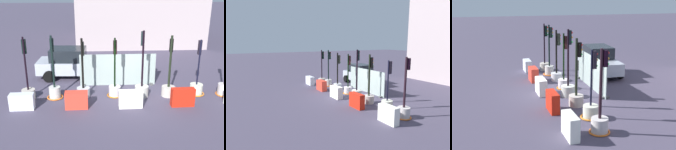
# 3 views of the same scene
# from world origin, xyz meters

# --- Properties ---
(ground_plane) EXTENTS (120.00, 120.00, 0.00)m
(ground_plane) POSITION_xyz_m (0.00, 0.00, 0.00)
(ground_plane) COLOR #443D50
(traffic_light_0) EXTENTS (0.67, 0.67, 3.18)m
(traffic_light_0) POSITION_xyz_m (-5.06, 0.28, 0.60)
(traffic_light_0) COLOR #B9B0A3
(traffic_light_0) RESTS_ON ground_plane
(traffic_light_1) EXTENTS (0.82, 0.82, 3.21)m
(traffic_light_1) POSITION_xyz_m (-3.75, 0.32, 0.59)
(traffic_light_1) COLOR beige
(traffic_light_1) RESTS_ON ground_plane
(traffic_light_2) EXTENTS (0.67, 0.67, 3.04)m
(traffic_light_2) POSITION_xyz_m (-2.31, 0.43, 0.58)
(traffic_light_2) COLOR silver
(traffic_light_2) RESTS_ON ground_plane
(traffic_light_3) EXTENTS (0.79, 0.79, 3.04)m
(traffic_light_3) POSITION_xyz_m (-0.69, 0.43, 0.50)
(traffic_light_3) COLOR silver
(traffic_light_3) RESTS_ON ground_plane
(traffic_light_4) EXTENTS (0.70, 0.70, 3.41)m
(traffic_light_4) POSITION_xyz_m (0.69, 0.28, 0.59)
(traffic_light_4) COLOR #B6B8AD
(traffic_light_4) RESTS_ON ground_plane
(traffic_light_5) EXTENTS (0.69, 0.69, 3.16)m
(traffic_light_5) POSITION_xyz_m (2.08, 0.26, 0.57)
(traffic_light_5) COLOR #B6ADA3
(traffic_light_5) RESTS_ON ground_plane
(traffic_light_6) EXTENTS (0.88, 0.88, 2.91)m
(traffic_light_6) POSITION_xyz_m (3.60, 0.41, 0.44)
(traffic_light_6) COLOR beige
(traffic_light_6) RESTS_ON ground_plane
(traffic_light_7) EXTENTS (0.82, 0.82, 3.20)m
(traffic_light_7) POSITION_xyz_m (5.02, 0.24, 0.56)
(traffic_light_7) COLOR beige
(traffic_light_7) RESTS_ON ground_plane
(construction_barrier_0) EXTENTS (1.11, 0.46, 0.77)m
(construction_barrier_0) POSITION_xyz_m (-5.08, -0.92, 0.38)
(construction_barrier_0) COLOR silver
(construction_barrier_0) RESTS_ON ground_plane
(construction_barrier_1) EXTENTS (1.07, 0.46, 0.83)m
(construction_barrier_1) POSITION_xyz_m (-2.56, -0.94, 0.41)
(construction_barrier_1) COLOR red
(construction_barrier_1) RESTS_ON ground_plane
(construction_barrier_2) EXTENTS (1.12, 0.44, 0.84)m
(construction_barrier_2) POSITION_xyz_m (-0.03, -0.98, 0.42)
(construction_barrier_2) COLOR white
(construction_barrier_2) RESTS_ON ground_plane
(construction_barrier_3) EXTENTS (1.10, 0.40, 0.89)m
(construction_barrier_3) POSITION_xyz_m (2.46, -0.96, 0.44)
(construction_barrier_3) COLOR red
(construction_barrier_3) RESTS_ON ground_plane
(construction_barrier_4) EXTENTS (1.12, 0.40, 0.89)m
(construction_barrier_4) POSITION_xyz_m (5.12, -0.93, 0.44)
(construction_barrier_4) COLOR white
(construction_barrier_4) RESTS_ON ground_plane
(car_silver_hatchback) EXTENTS (4.34, 2.30, 1.81)m
(car_silver_hatchback) POSITION_xyz_m (-3.12, 3.45, 0.89)
(car_silver_hatchback) COLOR #ADB3C1
(car_silver_hatchback) RESTS_ON ground_plane
(site_fence_panel) EXTENTS (4.27, 0.50, 1.81)m
(site_fence_panel) POSITION_xyz_m (-0.42, 1.92, 0.87)
(site_fence_panel) COLOR #95A69F
(site_fence_panel) RESTS_ON ground_plane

